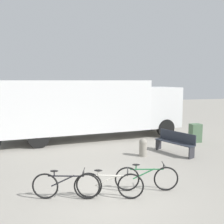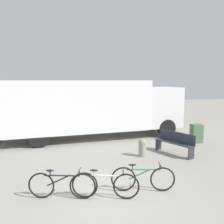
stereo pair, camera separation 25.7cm
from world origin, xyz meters
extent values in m
plane|color=gray|center=(0.00, 0.00, 0.00)|extent=(60.00, 60.00, 0.00)
cube|color=white|center=(-0.06, 6.69, 1.79)|extent=(7.53, 2.97, 2.60)
cube|color=silver|center=(4.59, 7.13, 1.60)|extent=(2.19, 2.37, 2.21)
cube|color=black|center=(-3.77, 6.34, 0.27)|extent=(0.30, 2.17, 0.16)
cylinder|color=black|center=(4.49, 8.11, 0.49)|extent=(1.01, 0.37, 0.99)
cylinder|color=black|center=(4.68, 6.15, 0.49)|extent=(1.01, 0.37, 0.99)
cylinder|color=black|center=(-2.17, 7.47, 0.49)|extent=(1.01, 0.37, 0.99)
cylinder|color=black|center=(-1.98, 5.52, 0.49)|extent=(1.01, 0.37, 0.99)
cube|color=#282D38|center=(3.61, 3.15, 0.49)|extent=(1.11, 1.83, 0.04)
cube|color=#282D38|center=(3.78, 3.22, 0.70)|extent=(0.77, 1.68, 0.45)
cube|color=#2D2D33|center=(3.96, 2.36, 0.24)|extent=(0.33, 0.18, 0.48)
cube|color=#2D2D33|center=(3.26, 3.94, 0.24)|extent=(0.33, 0.18, 0.48)
torus|color=black|center=(-1.62, 0.27, 0.35)|extent=(0.68, 0.22, 0.70)
torus|color=black|center=(-0.57, -0.01, 0.35)|extent=(0.68, 0.22, 0.70)
cylinder|color=black|center=(-1.10, 0.13, 0.63)|extent=(0.91, 0.28, 0.04)
cylinder|color=black|center=(-1.18, 0.15, 0.50)|extent=(0.61, 0.20, 0.33)
cylinder|color=black|center=(-1.39, 0.21, 0.68)|extent=(0.03, 0.03, 0.11)
ellipsoid|color=black|center=(-1.39, 0.21, 0.76)|extent=(0.24, 0.14, 0.05)
cylinder|color=black|center=(-0.65, 0.01, 0.70)|extent=(0.03, 0.03, 0.15)
cylinder|color=black|center=(-0.65, 0.01, 0.77)|extent=(0.14, 0.43, 0.02)
torus|color=black|center=(-0.51, 0.04, 0.35)|extent=(0.68, 0.25, 0.70)
torus|color=black|center=(0.54, -0.28, 0.35)|extent=(0.68, 0.25, 0.70)
cylinder|color=silver|center=(0.02, -0.12, 0.63)|extent=(0.90, 0.31, 0.04)
cylinder|color=silver|center=(-0.06, -0.10, 0.50)|extent=(0.60, 0.22, 0.33)
cylinder|color=silver|center=(-0.27, -0.03, 0.68)|extent=(0.03, 0.03, 0.11)
ellipsoid|color=black|center=(-0.27, -0.03, 0.76)|extent=(0.24, 0.15, 0.05)
cylinder|color=black|center=(0.46, -0.26, 0.70)|extent=(0.03, 0.03, 0.15)
cylinder|color=black|center=(0.46, -0.26, 0.77)|extent=(0.15, 0.43, 0.02)
torus|color=black|center=(0.60, 0.21, 0.35)|extent=(0.69, 0.21, 0.70)
torus|color=black|center=(1.66, -0.05, 0.35)|extent=(0.69, 0.21, 0.70)
cylinder|color=#26723F|center=(1.13, 0.08, 0.63)|extent=(0.91, 0.25, 0.04)
cylinder|color=#26723F|center=(1.05, 0.10, 0.50)|extent=(0.61, 0.18, 0.33)
cylinder|color=#26723F|center=(0.84, 0.15, 0.68)|extent=(0.03, 0.03, 0.11)
ellipsoid|color=black|center=(0.84, 0.15, 0.76)|extent=(0.23, 0.14, 0.05)
cylinder|color=black|center=(1.58, -0.03, 0.70)|extent=(0.03, 0.03, 0.15)
cylinder|color=black|center=(1.58, -0.03, 0.77)|extent=(0.13, 0.43, 0.02)
cylinder|color=gray|center=(2.21, 3.15, 0.29)|extent=(0.31, 0.31, 0.58)
sphere|color=gray|center=(2.21, 3.15, 0.58)|extent=(0.33, 0.33, 0.33)
cube|color=#4C6B4C|center=(5.62, 4.72, 0.46)|extent=(0.54, 0.41, 0.93)
camera|label=1|loc=(-1.45, -6.18, 3.09)|focal=40.00mm
camera|label=2|loc=(-1.20, -6.24, 3.09)|focal=40.00mm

